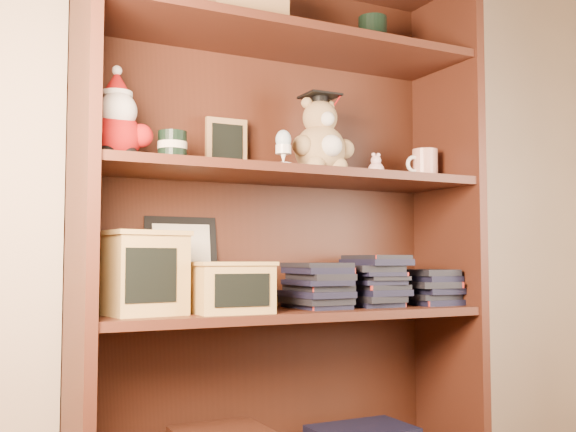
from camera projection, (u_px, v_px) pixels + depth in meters
name	position (u px, v px, depth m)	size (l,w,h in m)	color
bookcase	(280.00, 231.00, 2.00)	(1.20, 0.35, 1.60)	#441F13
shelf_lower	(288.00, 314.00, 1.94)	(1.14, 0.33, 0.02)	#441F13
shelf_upper	(288.00, 176.00, 1.97)	(1.14, 0.33, 0.02)	#441F13
santa_plush	(117.00, 124.00, 1.74)	(0.18, 0.13, 0.26)	#A50F0F
teachers_tin	(172.00, 147.00, 1.81)	(0.08, 0.08, 0.09)	black
chalkboard_plaque	(226.00, 147.00, 2.01)	(0.13, 0.07, 0.16)	#9E7547
egg_cup	(283.00, 147.00, 1.88)	(0.05, 0.05, 0.11)	white
grad_teddy_bear	(321.00, 142.00, 2.01)	(0.20, 0.17, 0.25)	#A48556
pink_figurine	(376.00, 168.00, 2.11)	(0.05, 0.05, 0.08)	beige
teacher_mug	(424.00, 165.00, 2.19)	(0.12, 0.08, 0.10)	silver
certificate_frame	(181.00, 263.00, 1.95)	(0.22, 0.06, 0.27)	black
treats_box	(142.00, 272.00, 1.76)	(0.23, 0.23, 0.22)	tan
pencils_box	(232.00, 287.00, 1.80)	(0.21, 0.16, 0.14)	tan
book_stack_left	(316.00, 286.00, 1.99)	(0.14, 0.20, 0.13)	black
book_stack_mid	(372.00, 280.00, 2.07)	(0.14, 0.20, 0.16)	black
book_stack_right	(425.00, 289.00, 2.16)	(0.14, 0.20, 0.10)	black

